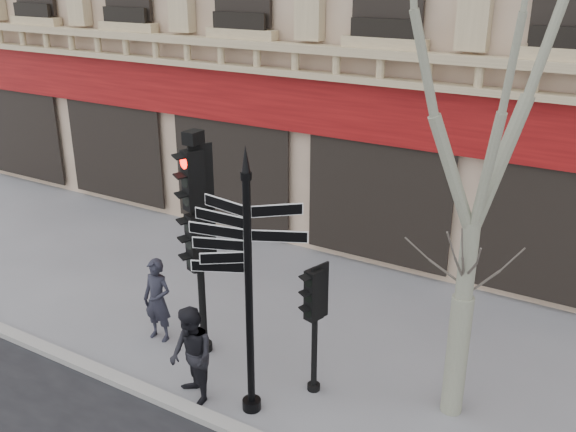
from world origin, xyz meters
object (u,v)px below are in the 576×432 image
fingerpost (248,242)px  pedestrian_b (191,356)px  traffic_signal_main (198,219)px  plane_tree (491,56)px  pedestrian_a (157,300)px  traffic_signal_secondary (315,308)px

fingerpost → pedestrian_b: 2.27m
pedestrian_b → traffic_signal_main: bearing=151.0°
plane_tree → pedestrian_a: size_ratio=4.83×
traffic_signal_main → pedestrian_a: bearing=-153.5°
fingerpost → pedestrian_a: size_ratio=2.67×
traffic_signal_main → pedestrian_a: size_ratio=2.53×
fingerpost → traffic_signal_main: bearing=134.6°
fingerpost → plane_tree: size_ratio=0.55×
fingerpost → traffic_signal_main: (-1.66, 0.94, -0.31)m
pedestrian_a → plane_tree: bearing=4.7°
traffic_signal_main → traffic_signal_secondary: 2.48m
plane_tree → pedestrian_b: size_ratio=4.71×
fingerpost → traffic_signal_main: 1.93m
fingerpost → pedestrian_b: fingerpost is taller
pedestrian_a → pedestrian_b: size_ratio=0.98×
traffic_signal_main → traffic_signal_secondary: size_ratio=1.85×
fingerpost → traffic_signal_secondary: 1.74m
traffic_signal_main → plane_tree: (4.36, 0.64, 2.88)m
traffic_signal_secondary → plane_tree: plane_tree is taller
traffic_signal_main → traffic_signal_secondary: bearing=19.8°
traffic_signal_main → pedestrian_b: 2.26m
plane_tree → traffic_signal_secondary: bearing=-162.8°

